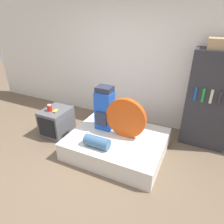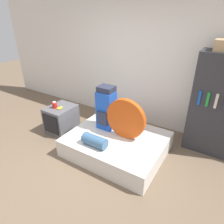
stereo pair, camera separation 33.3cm
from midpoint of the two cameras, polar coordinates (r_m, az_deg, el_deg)
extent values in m
plane|color=brown|center=(3.29, -7.44, -17.46)|extent=(16.00, 16.00, 0.00)
cube|color=white|center=(4.30, 9.84, 13.34)|extent=(8.00, 0.05, 2.60)
cube|color=silver|center=(3.61, 4.01, -9.14)|extent=(1.63, 1.33, 0.33)
cube|color=blue|center=(3.60, 0.97, 0.47)|extent=(0.30, 0.25, 0.71)
cube|color=#282D42|center=(3.44, 1.13, 6.55)|extent=(0.28, 0.23, 0.09)
cube|color=#282D42|center=(3.54, -0.21, -1.94)|extent=(0.21, 0.03, 0.26)
cylinder|color=#D14C14|center=(3.34, 6.77, -2.02)|extent=(0.71, 0.09, 0.71)
cylinder|color=#3D668E|center=(3.24, -2.04, -8.33)|extent=(0.42, 0.18, 0.18)
cube|color=#5B5B60|center=(4.26, -12.06, -1.95)|extent=(0.49, 0.59, 0.54)
cube|color=black|center=(4.07, -14.95, -3.52)|extent=(0.39, 0.02, 0.39)
cylinder|color=red|center=(4.10, -13.86, 1.85)|extent=(0.09, 0.09, 0.12)
cylinder|color=white|center=(4.07, -13.96, 2.69)|extent=(0.07, 0.07, 0.02)
ellipsoid|color=yellow|center=(4.07, -12.52, 1.17)|extent=(0.07, 0.14, 0.03)
ellipsoid|color=yellow|center=(4.07, -12.43, 1.14)|extent=(0.05, 0.14, 0.03)
ellipsoid|color=yellow|center=(4.06, -12.33, 1.11)|extent=(0.03, 0.13, 0.03)
ellipsoid|color=yellow|center=(4.05, -12.24, 1.08)|extent=(0.05, 0.14, 0.03)
ellipsoid|color=yellow|center=(4.05, -12.14, 1.05)|extent=(0.07, 0.14, 0.03)
cube|color=#2D2D33|center=(3.84, 29.77, 1.61)|extent=(0.77, 0.42, 1.75)
cube|color=#194CB2|center=(3.58, 26.19, 3.59)|extent=(0.04, 0.02, 0.24)
cube|color=#1E8E38|center=(3.57, 28.12, 3.12)|extent=(0.04, 0.02, 0.24)
cube|color=beige|center=(3.57, 30.06, 2.64)|extent=(0.04, 0.02, 0.24)
camera|label=1|loc=(0.17, -87.14, 1.47)|focal=32.00mm
camera|label=2|loc=(0.17, 92.86, -1.47)|focal=32.00mm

